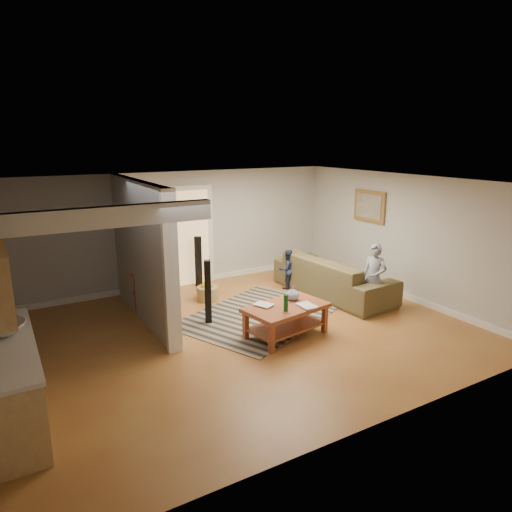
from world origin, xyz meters
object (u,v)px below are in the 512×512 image
at_px(coffee_table, 286,312).
at_px(speaker_left, 208,292).
at_px(child, 372,310).
at_px(toddler, 287,288).
at_px(toy_basket, 208,293).
at_px(tv_console, 145,270).
at_px(sofa, 332,294).
at_px(speaker_right, 198,261).

distance_m(coffee_table, speaker_left, 1.45).
bearing_deg(child, coffee_table, -107.92).
bearing_deg(toddler, speaker_left, 22.63).
bearing_deg(toy_basket, tv_console, 159.16).
xyz_separation_m(sofa, coffee_table, (-1.98, -1.22, 0.41)).
distance_m(speaker_right, child, 3.81).
bearing_deg(speaker_right, toy_basket, -126.32).
xyz_separation_m(sofa, toy_basket, (-2.41, 0.98, 0.16)).
relative_size(tv_console, child, 1.01).
bearing_deg(tv_console, toy_basket, -2.45).
relative_size(sofa, toy_basket, 6.29).
bearing_deg(sofa, toy_basket, 63.83).
xyz_separation_m(coffee_table, child, (2.05, 0.13, -0.41)).
bearing_deg(toddler, sofa, 127.32).
distance_m(sofa, toddler, 1.01).
xyz_separation_m(sofa, speaker_right, (-2.20, 1.92, 0.56)).
distance_m(child, toddler, 2.02).
height_order(sofa, coffee_table, coffee_table).
relative_size(speaker_left, toddler, 1.34).
relative_size(sofa, toddler, 3.17).
distance_m(speaker_left, toddler, 2.52).
distance_m(speaker_left, speaker_right, 2.13).
bearing_deg(toy_basket, sofa, -22.18).
height_order(coffee_table, toy_basket, coffee_table).
height_order(speaker_left, child, speaker_left).
relative_size(speaker_left, toy_basket, 2.65).
relative_size(coffee_table, tv_console, 1.12).
bearing_deg(speaker_right, coffee_table, -109.92).
relative_size(speaker_left, child, 0.89).
bearing_deg(toddler, speaker_right, -33.78).
bearing_deg(toy_basket, speaker_right, 77.55).
bearing_deg(speaker_left, toddler, 44.97).
height_order(tv_console, speaker_right, speaker_right).
height_order(sofa, tv_console, tv_console).
bearing_deg(child, toddler, 177.79).
relative_size(sofa, speaker_left, 2.37).
distance_m(coffee_table, tv_console, 3.07).
height_order(tv_console, child, tv_console).
bearing_deg(sofa, tv_console, 64.25).
xyz_separation_m(sofa, toddler, (-0.60, 0.81, 0.00)).
xyz_separation_m(sofa, tv_console, (-3.54, 1.41, 0.70)).
relative_size(toy_basket, toddler, 0.50).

